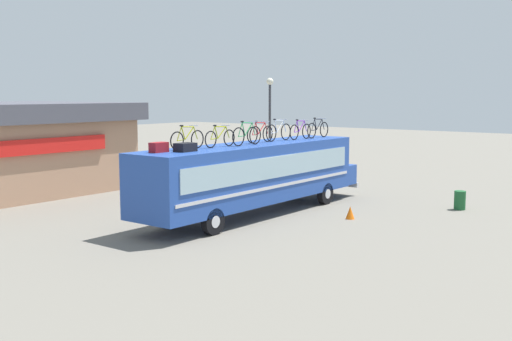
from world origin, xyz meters
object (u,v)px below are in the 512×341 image
Objects in this scene: luggage_bag_2 at (185,147)px; rooftop_bicycle_2 at (220,138)px; bus at (255,173)px; rooftop_bicycle_3 at (247,135)px; luggage_bag_1 at (159,147)px; rooftop_bicycle_1 at (187,139)px; rooftop_bicycle_6 at (300,131)px; street_lamp at (270,115)px; rooftop_bicycle_7 at (318,129)px; rooftop_bicycle_4 at (260,133)px; traffic_cone at (350,213)px; rooftop_bicycle_5 at (279,132)px; trash_bin at (460,200)px.

luggage_bag_2 is 0.42× the size of rooftop_bicycle_2.
bus is 7.16× the size of rooftop_bicycle_3.
rooftop_bicycle_1 is (1.48, 0.06, 0.20)m from luggage_bag_1.
street_lamp reaches higher than rooftop_bicycle_6.
rooftop_bicycle_3 is at bearing 179.90° from rooftop_bicycle_7.
bus is 5.21m from luggage_bag_1.
rooftop_bicycle_4 is 3.44× the size of traffic_cone.
rooftop_bicycle_5 is at bearing 169.06° from rooftop_bicycle_6.
rooftop_bicycle_5 reaches higher than luggage_bag_2.
rooftop_bicycle_7 is (2.64, -0.34, -0.01)m from rooftop_bicycle_5.
rooftop_bicycle_3 is at bearing -164.14° from rooftop_bicycle_4.
rooftop_bicycle_2 is at bearing 135.63° from traffic_cone.
rooftop_bicycle_6 is 4.79m from traffic_cone.
rooftop_bicycle_7 reaches higher than bus.
traffic_cone is at bearing -126.52° from street_lamp.
traffic_cone is (3.69, -3.61, -3.04)m from rooftop_bicycle_2.
rooftop_bicycle_2 is 1.03× the size of rooftop_bicycle_6.
street_lamp is (1.79, 11.45, 3.36)m from trash_bin.
rooftop_bicycle_6 is (3.92, 0.08, -0.03)m from rooftop_bicycle_3.
rooftop_bicycle_1 reaches higher than traffic_cone.
rooftop_bicycle_6 is at bearing -3.61° from bus.
rooftop_bicycle_5 is at bearing -3.74° from rooftop_bicycle_1.
rooftop_bicycle_3 is (1.25, -0.31, 0.04)m from rooftop_bicycle_2.
luggage_bag_2 is 13.33m from street_lamp.
luggage_bag_2 reaches higher than bus.
rooftop_bicycle_1 reaches higher than luggage_bag_2.
rooftop_bicycle_1 is 3.44× the size of traffic_cone.
rooftop_bicycle_5 is (3.86, 0.02, 0.04)m from rooftop_bicycle_2.
street_lamp is at bearing 38.93° from rooftop_bicycle_5.
luggage_bag_1 is (-5.01, 0.35, 1.38)m from bus.
rooftop_bicycle_3 is 3.54× the size of traffic_cone.
rooftop_bicycle_1 is 4.04m from rooftop_bicycle_4.
rooftop_bicycle_1 is at bearing 175.05° from rooftop_bicycle_7.
rooftop_bicycle_4 is at bearing 131.47° from trash_bin.
rooftop_bicycle_3 reaches higher than luggage_bag_1.
rooftop_bicycle_6 is 0.93× the size of rooftop_bicycle_7.
rooftop_bicycle_1 reaches higher than trash_bin.
rooftop_bicycle_6 is (5.17, -0.24, 0.01)m from rooftop_bicycle_2.
trash_bin is at bearing -30.80° from luggage_bag_1.
street_lamp is at bearing 56.18° from rooftop_bicycle_7.
rooftop_bicycle_2 is at bearing -178.31° from rooftop_bicycle_4.
rooftop_bicycle_7 reaches higher than luggage_bag_1.
rooftop_bicycle_2 is at bearing 142.56° from trash_bin.
bus is 20.10× the size of luggage_bag_1.
rooftop_bicycle_2 is 0.98× the size of rooftop_bicycle_4.
luggage_bag_2 is (-4.23, -0.17, 1.35)m from bus.
trash_bin is at bearing -45.63° from bus.
rooftop_bicycle_3 reaches higher than rooftop_bicycle_4.
luggage_bag_2 is at bearing -156.64° from street_lamp.
bus is at bearing 113.59° from traffic_cone.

